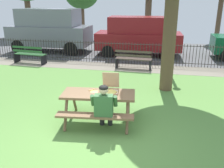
{
  "coord_description": "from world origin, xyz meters",
  "views": [
    {
      "loc": [
        1.3,
        -4.53,
        2.98
      ],
      "look_at": [
        0.03,
        1.8,
        0.75
      ],
      "focal_mm": 39.64,
      "sensor_mm": 36.0,
      "label": 1
    }
  ],
  "objects_px": {
    "parked_car_left": "(139,35)",
    "pizza_box_open": "(110,88)",
    "picnic_table_foreground": "(99,99)",
    "parked_car_far_left": "(50,29)",
    "pizza_slice_on_table": "(94,91)",
    "park_bench_left": "(29,55)",
    "adult_at_table": "(104,106)",
    "lamp_post_walkway": "(171,12)",
    "park_bench_center": "(133,60)"
  },
  "relations": [
    {
      "from": "parked_car_left",
      "to": "pizza_box_open",
      "type": "bearing_deg",
      "value": -89.47
    },
    {
      "from": "pizza_slice_on_table",
      "to": "parked_car_left",
      "type": "xyz_separation_m",
      "value": [
        0.34,
        8.06,
        0.32
      ]
    },
    {
      "from": "park_bench_center",
      "to": "parked_car_left",
      "type": "distance_m",
      "value": 3.03
    },
    {
      "from": "park_bench_center",
      "to": "lamp_post_walkway",
      "type": "distance_m",
      "value": 2.54
    },
    {
      "from": "pizza_slice_on_table",
      "to": "park_bench_left",
      "type": "distance_m",
      "value": 6.9
    },
    {
      "from": "pizza_box_open",
      "to": "parked_car_far_left",
      "type": "bearing_deg",
      "value": 123.38
    },
    {
      "from": "picnic_table_foreground",
      "to": "parked_car_left",
      "type": "relative_size",
      "value": 0.42
    },
    {
      "from": "pizza_box_open",
      "to": "picnic_table_foreground",
      "type": "bearing_deg",
      "value": -151.2
    },
    {
      "from": "adult_at_table",
      "to": "pizza_slice_on_table",
      "type": "bearing_deg",
      "value": 125.14
    },
    {
      "from": "pizza_box_open",
      "to": "parked_car_left",
      "type": "xyz_separation_m",
      "value": [
        -0.07,
        8.01,
        0.24
      ]
    },
    {
      "from": "pizza_box_open",
      "to": "park_bench_center",
      "type": "xyz_separation_m",
      "value": [
        0.01,
        5.06,
        -0.44
      ]
    },
    {
      "from": "parked_car_left",
      "to": "park_bench_left",
      "type": "bearing_deg",
      "value": -149.26
    },
    {
      "from": "park_bench_left",
      "to": "lamp_post_walkway",
      "type": "xyz_separation_m",
      "value": [
        6.56,
        0.26,
        2.04
      ]
    },
    {
      "from": "park_bench_left",
      "to": "parked_car_left",
      "type": "xyz_separation_m",
      "value": [
        4.97,
        2.96,
        0.68
      ]
    },
    {
      "from": "pizza_slice_on_table",
      "to": "park_bench_center",
      "type": "bearing_deg",
      "value": 85.26
    },
    {
      "from": "picnic_table_foreground",
      "to": "pizza_slice_on_table",
      "type": "xyz_separation_m",
      "value": [
        -0.15,
        0.1,
        0.18
      ]
    },
    {
      "from": "parked_car_far_left",
      "to": "park_bench_left",
      "type": "bearing_deg",
      "value": -85.43
    },
    {
      "from": "adult_at_table",
      "to": "parked_car_far_left",
      "type": "height_order",
      "value": "parked_car_far_left"
    },
    {
      "from": "park_bench_center",
      "to": "parked_car_far_left",
      "type": "height_order",
      "value": "parked_car_far_left"
    },
    {
      "from": "pizza_slice_on_table",
      "to": "adult_at_table",
      "type": "distance_m",
      "value": 0.72
    },
    {
      "from": "adult_at_table",
      "to": "parked_car_far_left",
      "type": "distance_m",
      "value": 10.14
    },
    {
      "from": "lamp_post_walkway",
      "to": "parked_car_left",
      "type": "height_order",
      "value": "lamp_post_walkway"
    },
    {
      "from": "park_bench_center",
      "to": "parked_car_far_left",
      "type": "relative_size",
      "value": 0.34
    },
    {
      "from": "park_bench_center",
      "to": "pizza_box_open",
      "type": "bearing_deg",
      "value": -90.1
    },
    {
      "from": "adult_at_table",
      "to": "parked_car_far_left",
      "type": "relative_size",
      "value": 0.25
    },
    {
      "from": "parked_car_left",
      "to": "picnic_table_foreground",
      "type": "bearing_deg",
      "value": -91.34
    },
    {
      "from": "picnic_table_foreground",
      "to": "parked_car_left",
      "type": "distance_m",
      "value": 8.18
    },
    {
      "from": "adult_at_table",
      "to": "parked_car_left",
      "type": "height_order",
      "value": "parked_car_left"
    },
    {
      "from": "picnic_table_foreground",
      "to": "pizza_box_open",
      "type": "bearing_deg",
      "value": 28.8
    },
    {
      "from": "pizza_box_open",
      "to": "adult_at_table",
      "type": "distance_m",
      "value": 0.66
    },
    {
      "from": "picnic_table_foreground",
      "to": "parked_car_far_left",
      "type": "height_order",
      "value": "parked_car_far_left"
    },
    {
      "from": "parked_car_left",
      "to": "parked_car_far_left",
      "type": "bearing_deg",
      "value": -180.0
    },
    {
      "from": "picnic_table_foreground",
      "to": "adult_at_table",
      "type": "bearing_deg",
      "value": -61.54
    },
    {
      "from": "picnic_table_foreground",
      "to": "pizza_slice_on_table",
      "type": "bearing_deg",
      "value": 145.7
    },
    {
      "from": "pizza_box_open",
      "to": "parked_car_left",
      "type": "relative_size",
      "value": 0.11
    },
    {
      "from": "park_bench_left",
      "to": "park_bench_center",
      "type": "xyz_separation_m",
      "value": [
        5.05,
        -0.0,
        0.0
      ]
    },
    {
      "from": "lamp_post_walkway",
      "to": "parked_car_far_left",
      "type": "xyz_separation_m",
      "value": [
        -6.79,
        2.7,
        -1.15
      ]
    },
    {
      "from": "park_bench_center",
      "to": "parked_car_far_left",
      "type": "bearing_deg",
      "value": 150.8
    },
    {
      "from": "adult_at_table",
      "to": "parked_car_left",
      "type": "distance_m",
      "value": 8.65
    },
    {
      "from": "pizza_box_open",
      "to": "park_bench_left",
      "type": "distance_m",
      "value": 7.16
    },
    {
      "from": "picnic_table_foreground",
      "to": "parked_car_left",
      "type": "height_order",
      "value": "parked_car_left"
    },
    {
      "from": "adult_at_table",
      "to": "lamp_post_walkway",
      "type": "bearing_deg",
      "value": 75.65
    },
    {
      "from": "parked_car_left",
      "to": "lamp_post_walkway",
      "type": "bearing_deg",
      "value": -59.5
    },
    {
      "from": "pizza_slice_on_table",
      "to": "parked_car_left",
      "type": "distance_m",
      "value": 8.07
    },
    {
      "from": "parked_car_far_left",
      "to": "parked_car_left",
      "type": "xyz_separation_m",
      "value": [
        5.2,
        0.0,
        -0.21
      ]
    },
    {
      "from": "pizza_box_open",
      "to": "park_bench_left",
      "type": "relative_size",
      "value": 0.31
    },
    {
      "from": "picnic_table_foreground",
      "to": "parked_car_far_left",
      "type": "xyz_separation_m",
      "value": [
        -5.01,
        8.16,
        0.71
      ]
    },
    {
      "from": "picnic_table_foreground",
      "to": "adult_at_table",
      "type": "distance_m",
      "value": 0.55
    },
    {
      "from": "adult_at_table",
      "to": "park_bench_left",
      "type": "height_order",
      "value": "adult_at_table"
    },
    {
      "from": "parked_car_far_left",
      "to": "parked_car_left",
      "type": "distance_m",
      "value": 5.21
    }
  ]
}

